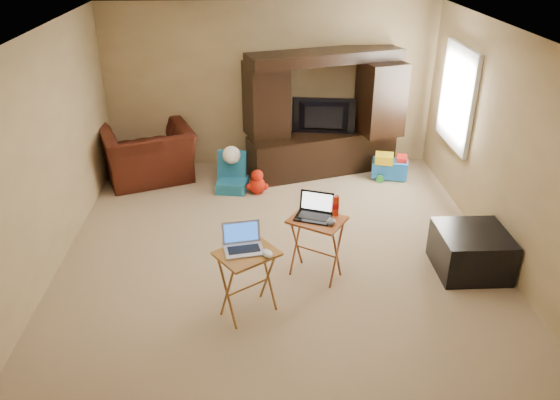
{
  "coord_description": "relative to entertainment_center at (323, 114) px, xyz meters",
  "views": [
    {
      "loc": [
        -0.26,
        -5.44,
        3.46
      ],
      "look_at": [
        0.0,
        -0.2,
        0.8
      ],
      "focal_mm": 35.0,
      "sensor_mm": 36.0,
      "label": 1
    }
  ],
  "objects": [
    {
      "name": "window_pane",
      "position": [
        1.71,
        -0.79,
        0.47
      ],
      "size": [
        0.0,
        1.2,
        1.2
      ],
      "primitive_type": "plane",
      "rotation": [
        1.57,
        0.0,
        -1.57
      ],
      "color": "white",
      "rests_on": "ground"
    },
    {
      "name": "recliner",
      "position": [
        -2.62,
        -0.17,
        -0.52
      ],
      "size": [
        1.56,
        1.47,
        0.81
      ],
      "primitive_type": "imported",
      "rotation": [
        0.0,
        0.0,
        3.5
      ],
      "color": "#41170E",
      "rests_on": "floor"
    },
    {
      "name": "ceiling",
      "position": [
        -0.77,
        -2.34,
        1.57
      ],
      "size": [
        5.5,
        5.5,
        0.0
      ],
      "primitive_type": "plane",
      "rotation": [
        3.14,
        0.0,
        0.0
      ],
      "color": "silver",
      "rests_on": "ground"
    },
    {
      "name": "floor",
      "position": [
        -0.77,
        -2.34,
        -0.93
      ],
      "size": [
        5.5,
        5.5,
        0.0
      ],
      "primitive_type": "plane",
      "color": "tan",
      "rests_on": "ground"
    },
    {
      "name": "wall_left",
      "position": [
        -3.27,
        -2.34,
        0.32
      ],
      "size": [
        0.0,
        5.5,
        5.5
      ],
      "primitive_type": "plane",
      "rotation": [
        1.57,
        0.0,
        1.57
      ],
      "color": "tan",
      "rests_on": "ground"
    },
    {
      "name": "tray_table_left",
      "position": [
        -1.13,
        -3.43,
        -0.58
      ],
      "size": [
        0.69,
        0.66,
        0.7
      ],
      "primitive_type": "cube",
      "rotation": [
        0.0,
        0.0,
        0.6
      ],
      "color": "#9F6526",
      "rests_on": "floor"
    },
    {
      "name": "laptop_left",
      "position": [
        -1.16,
        -3.4,
        -0.11
      ],
      "size": [
        0.41,
        0.36,
        0.24
      ],
      "primitive_type": "cube",
      "rotation": [
        0.0,
        0.0,
        0.17
      ],
      "color": "#B0B0B5",
      "rests_on": "tray_table_left"
    },
    {
      "name": "television",
      "position": [
        0.0,
        -0.04,
        -0.04
      ],
      "size": [
        0.95,
        0.25,
        0.54
      ],
      "primitive_type": "imported",
      "rotation": [
        0.0,
        0.0,
        3.0
      ],
      "color": "black",
      "rests_on": "entertainment_center"
    },
    {
      "name": "child_rocker",
      "position": [
        -1.37,
        -0.61,
        -0.65
      ],
      "size": [
        0.49,
        0.54,
        0.56
      ],
      "primitive_type": null,
      "rotation": [
        0.0,
        0.0,
        -0.16
      ],
      "color": "#186289",
      "rests_on": "floor"
    },
    {
      "name": "mouse_left",
      "position": [
        -0.94,
        -3.5,
        -0.2
      ],
      "size": [
        0.14,
        0.17,
        0.06
      ],
      "primitive_type": "ellipsoid",
      "rotation": [
        0.0,
        0.0,
        0.37
      ],
      "color": "white",
      "rests_on": "tray_table_left"
    },
    {
      "name": "window_frame",
      "position": [
        1.69,
        -0.79,
        0.47
      ],
      "size": [
        0.06,
        1.14,
        1.34
      ],
      "primitive_type": "cube",
      "color": "white",
      "rests_on": "ground"
    },
    {
      "name": "mouse_right",
      "position": [
        -0.27,
        -2.94,
        -0.19
      ],
      "size": [
        0.12,
        0.16,
        0.06
      ],
      "primitive_type": "ellipsoid",
      "rotation": [
        0.0,
        0.0,
        -0.23
      ],
      "color": "#414146",
      "rests_on": "tray_table_right"
    },
    {
      "name": "tray_table_right",
      "position": [
        -0.4,
        -2.82,
        -0.58
      ],
      "size": [
        0.69,
        0.66,
        0.71
      ],
      "primitive_type": "cube",
      "rotation": [
        0.0,
        0.0,
        -0.58
      ],
      "color": "#A35427",
      "rests_on": "floor"
    },
    {
      "name": "laptop_right",
      "position": [
        -0.44,
        -2.8,
        -0.1
      ],
      "size": [
        0.45,
        0.41,
        0.24
      ],
      "primitive_type": "cube",
      "rotation": [
        0.0,
        0.0,
        -0.36
      ],
      "color": "black",
      "rests_on": "tray_table_right"
    },
    {
      "name": "entertainment_center",
      "position": [
        0.0,
        0.0,
        0.0
      ],
      "size": [
        2.34,
        1.21,
        1.86
      ],
      "primitive_type": "cube",
      "rotation": [
        0.0,
        0.0,
        0.3
      ],
      "color": "black",
      "rests_on": "floor"
    },
    {
      "name": "plush_toy",
      "position": [
        -1.01,
        -0.73,
        -0.75
      ],
      "size": [
        0.33,
        0.28,
        0.37
      ],
      "primitive_type": null,
      "color": "red",
      "rests_on": "floor"
    },
    {
      "name": "ottoman",
      "position": [
        1.32,
        -2.79,
        -0.69
      ],
      "size": [
        0.75,
        0.75,
        0.48
      ],
      "primitive_type": "cube",
      "rotation": [
        0.0,
        0.0,
        -0.0
      ],
      "color": "black",
      "rests_on": "floor"
    },
    {
      "name": "push_toy",
      "position": [
        1.0,
        -0.31,
        -0.73
      ],
      "size": [
        0.61,
        0.5,
        0.4
      ],
      "primitive_type": null,
      "rotation": [
        0.0,
        0.0,
        -0.25
      ],
      "color": "blue",
      "rests_on": "floor"
    },
    {
      "name": "wall_right",
      "position": [
        1.73,
        -2.34,
        0.32
      ],
      "size": [
        0.0,
        5.5,
        5.5
      ],
      "primitive_type": "plane",
      "rotation": [
        1.57,
        0.0,
        -1.57
      ],
      "color": "tan",
      "rests_on": "ground"
    },
    {
      "name": "wall_back",
      "position": [
        -0.77,
        0.41,
        0.32
      ],
      "size": [
        5.0,
        0.0,
        5.0
      ],
      "primitive_type": "plane",
      "rotation": [
        1.57,
        0.0,
        0.0
      ],
      "color": "tan",
      "rests_on": "ground"
    },
    {
      "name": "wall_front",
      "position": [
        -0.77,
        -5.09,
        0.32
      ],
      "size": [
        5.0,
        0.0,
        5.0
      ],
      "primitive_type": "plane",
      "rotation": [
        -1.57,
        0.0,
        0.0
      ],
      "color": "tan",
      "rests_on": "ground"
    },
    {
      "name": "water_bottle",
      "position": [
        -0.2,
        -2.74,
        -0.11
      ],
      "size": [
        0.07,
        0.07,
        0.22
      ],
      "primitive_type": "cylinder",
      "color": "red",
      "rests_on": "tray_table_right"
    }
  ]
}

